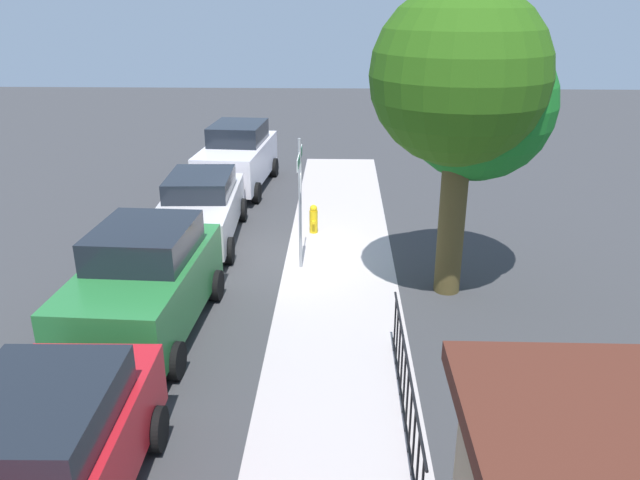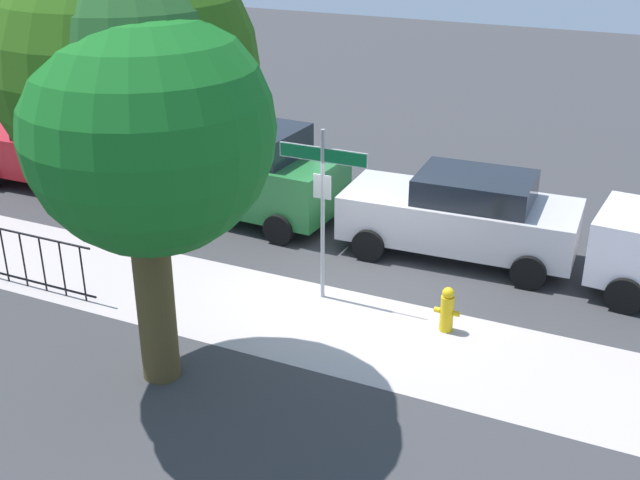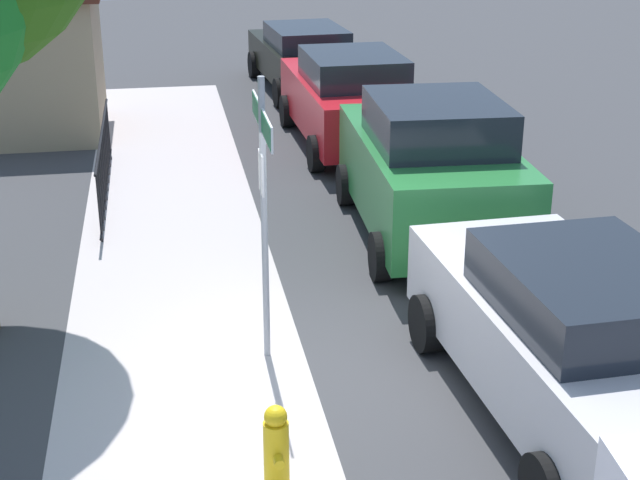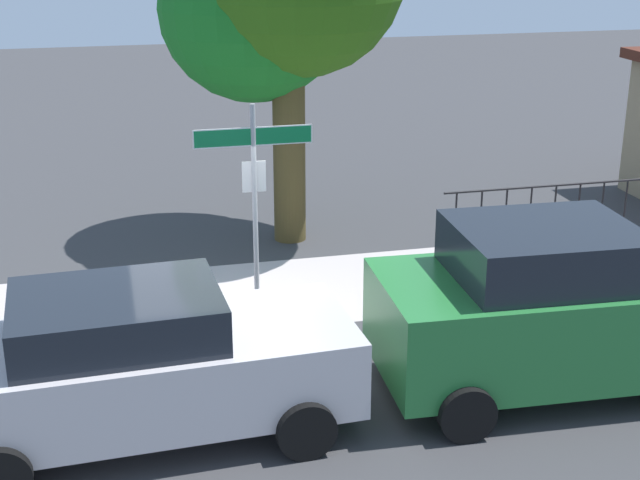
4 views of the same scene
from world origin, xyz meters
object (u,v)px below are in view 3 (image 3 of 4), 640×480
object	(u,v)px
car_black	(304,56)
utility_shed	(29,58)
street_sign	(263,171)
fire_hydrant	(276,447)
car_red	(350,98)
car_silver	(573,336)
car_green	(431,168)

from	to	relation	value
car_black	utility_shed	bearing A→B (deg)	111.34
street_sign	fire_hydrant	distance (m)	2.88
car_red	utility_shed	size ratio (longest dim) A/B	1.33
street_sign	car_black	world-z (taller)	street_sign
car_black	fire_hydrant	bearing A→B (deg)	166.17
car_silver	fire_hydrant	distance (m)	2.99
car_red	utility_shed	bearing A→B (deg)	69.63
fire_hydrant	car_black	bearing A→B (deg)	-9.95
car_green	fire_hydrant	distance (m)	6.17
car_black	fire_hydrant	size ratio (longest dim) A/B	6.17
car_black	utility_shed	world-z (taller)	utility_shed
car_green	car_red	world-z (taller)	car_green
car_green	car_black	world-z (taller)	car_green
utility_shed	fire_hydrant	size ratio (longest dim) A/B	4.38
car_green	utility_shed	world-z (taller)	utility_shed
car_silver	car_red	xyz separation A→B (m)	(9.60, 0.16, 0.04)
car_silver	car_black	world-z (taller)	car_silver
street_sign	car_black	size ratio (longest dim) A/B	0.63
utility_shed	street_sign	bearing A→B (deg)	-161.13
utility_shed	fire_hydrant	bearing A→B (deg)	-165.37
utility_shed	car_black	bearing A→B (deg)	-64.78
utility_shed	fire_hydrant	world-z (taller)	utility_shed
street_sign	car_red	xyz separation A→B (m)	(7.90, -2.53, -1.19)
street_sign	car_silver	distance (m)	3.41
car_green	car_black	xyz separation A→B (m)	(9.59, 0.26, -0.22)
street_sign	utility_shed	xyz separation A→B (m)	(9.94, 3.40, -0.63)
street_sign	car_black	xyz separation A→B (m)	(12.69, -2.43, -1.30)
fire_hydrant	street_sign	bearing A→B (deg)	-4.91
car_silver	car_green	xyz separation A→B (m)	(4.80, -0.01, 0.15)
car_red	car_black	bearing A→B (deg)	-0.12
car_silver	fire_hydrant	xyz separation A→B (m)	(-0.61, 2.89, -0.48)
car_green	car_red	bearing A→B (deg)	4.55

